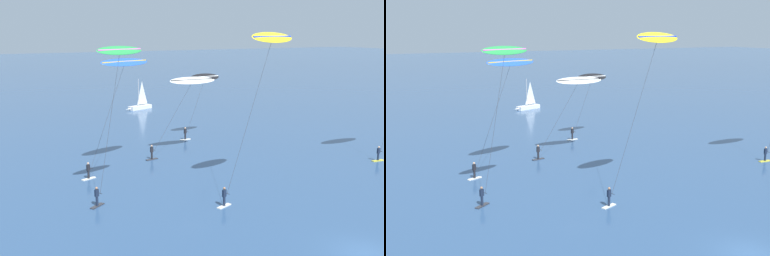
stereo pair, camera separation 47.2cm
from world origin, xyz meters
TOP-DOWN VIEW (x-y plane):
  - ground_plane at (0.00, 0.00)m, footprint 600.00×600.00m
  - sailboat_near at (9.32, 62.16)m, footprint 5.88×2.98m
  - kitesurfer_green at (-10.51, 17.73)m, footprint 5.85×2.75m
  - kitesurfer_blue at (-6.86, 26.39)m, footprint 8.78×4.18m
  - kitesurfer_white at (1.92, 28.22)m, footprint 8.86×1.61m
  - kitesurfer_yellow at (1.53, 13.10)m, footprint 9.08×3.15m
  - kitesurfer_black at (8.13, 35.93)m, footprint 6.47×1.89m

SIDE VIEW (x-z plane):
  - ground_plane at x=0.00m, z-range 0.00..0.00m
  - sailboat_near at x=9.32m, z-range -2.21..3.49m
  - kitesurfer_black at x=8.13m, z-range 3.21..11.98m
  - kitesurfer_white at x=1.92m, z-range 3.61..12.86m
  - kitesurfer_blue at x=-6.86m, z-range 4.78..16.48m
  - kitesurfer_green at x=-10.51m, z-range 4.89..18.16m
  - kitesurfer_yellow at x=1.53m, z-range 5.67..20.07m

